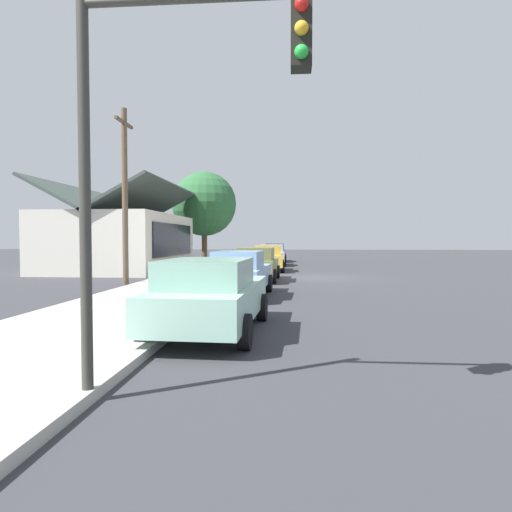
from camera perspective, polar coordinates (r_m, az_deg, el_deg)
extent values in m
plane|color=#38383D|center=(23.20, 7.43, -2.76)|extent=(120.00, 120.00, 0.00)
cube|color=#B2AFA8|center=(23.61, -6.29, -2.48)|extent=(60.00, 4.20, 0.16)
cube|color=#9ED1BC|center=(9.64, -5.69, -5.70)|extent=(4.74, 2.04, 0.70)
cube|color=#86B1A0|center=(9.12, -6.35, -2.17)|extent=(2.30, 1.72, 0.56)
cylinder|color=black|center=(11.30, -8.71, -6.34)|extent=(0.67, 0.24, 0.66)
cylinder|color=black|center=(10.95, 0.78, -6.58)|extent=(0.67, 0.24, 0.66)
cylinder|color=black|center=(8.59, -13.98, -9.10)|extent=(0.67, 0.24, 0.66)
cylinder|color=black|center=(8.13, -1.44, -9.69)|extent=(0.67, 0.24, 0.66)
cube|color=#8CB7E0|center=(15.50, -1.98, -2.69)|extent=(4.47, 1.91, 0.70)
cube|color=#779CBE|center=(15.03, -2.25, -0.44)|extent=(2.18, 1.60, 0.56)
cylinder|color=black|center=(17.03, -4.06, -3.44)|extent=(0.67, 0.25, 0.66)
cylinder|color=black|center=(16.77, 1.67, -3.52)|extent=(0.67, 0.25, 0.66)
cylinder|color=black|center=(14.38, -6.23, -4.49)|extent=(0.67, 0.25, 0.66)
cylinder|color=black|center=(14.08, 0.55, -4.62)|extent=(0.67, 0.25, 0.66)
cube|color=olive|center=(21.32, 0.14, -1.35)|extent=(4.38, 1.90, 0.70)
cube|color=#61683C|center=(20.86, 0.01, 0.31)|extent=(2.12, 1.63, 0.56)
cylinder|color=black|center=(22.78, -1.74, -2.00)|extent=(0.67, 0.24, 0.66)
cylinder|color=black|center=(22.60, 2.76, -2.04)|extent=(0.67, 0.24, 0.66)
cylinder|color=black|center=(20.13, -2.81, -2.56)|extent=(0.67, 0.24, 0.66)
cylinder|color=black|center=(19.93, 2.29, -2.61)|extent=(0.67, 0.24, 0.66)
cube|color=gold|center=(27.64, 1.52, -0.53)|extent=(4.39, 1.96, 0.70)
cube|color=gold|center=(27.18, 1.50, 0.75)|extent=(2.13, 1.67, 0.56)
cylinder|color=black|center=(29.03, -0.21, -1.09)|extent=(0.67, 0.24, 0.66)
cylinder|color=black|center=(28.99, 3.38, -1.10)|extent=(0.67, 0.24, 0.66)
cylinder|color=black|center=(26.35, -0.53, -1.43)|extent=(0.67, 0.24, 0.66)
cylinder|color=black|center=(26.31, 3.43, -1.44)|extent=(0.67, 0.24, 0.66)
cube|color=silver|center=(33.57, 2.10, -0.05)|extent=(4.37, 1.93, 0.70)
cube|color=#A0A2A6|center=(33.11, 2.08, 1.01)|extent=(2.11, 1.66, 0.56)
cylinder|color=black|center=(34.97, 0.65, -0.53)|extent=(0.66, 0.23, 0.66)
cylinder|color=black|center=(34.91, 3.68, -0.54)|extent=(0.66, 0.23, 0.66)
cylinder|color=black|center=(32.28, 0.39, -0.76)|extent=(0.66, 0.23, 0.66)
cylinder|color=black|center=(32.23, 3.68, -0.77)|extent=(0.66, 0.23, 0.66)
cube|color=navy|center=(39.29, 2.44, 0.28)|extent=(4.80, 1.89, 0.70)
cube|color=navy|center=(38.79, 2.44, 1.19)|extent=(2.33, 1.60, 0.56)
cylinder|color=black|center=(40.79, 1.24, -0.14)|extent=(0.67, 0.24, 0.66)
cylinder|color=black|center=(40.77, 3.68, -0.14)|extent=(0.67, 0.24, 0.66)
cylinder|color=black|center=(37.85, 1.10, -0.32)|extent=(0.67, 0.24, 0.66)
cylinder|color=black|center=(37.83, 3.74, -0.33)|extent=(0.67, 0.24, 0.66)
cube|color=silver|center=(29.67, -16.84, 1.67)|extent=(10.78, 6.77, 3.54)
cube|color=black|center=(28.58, -10.44, 2.06)|extent=(8.63, 0.08, 1.98)
cube|color=#3F4C47|center=(29.19, -13.78, 6.94)|extent=(11.38, 3.68, 2.06)
cube|color=#3F4C47|center=(30.42, -19.88, 6.67)|extent=(11.38, 3.68, 2.06)
cylinder|color=brown|center=(36.44, -6.62, 1.73)|extent=(0.44, 0.44, 3.41)
sphere|color=#2D6638|center=(36.55, -6.65, 6.65)|extent=(5.21, 5.21, 5.21)
cylinder|color=#383833|center=(5.81, -21.09, 7.93)|extent=(0.14, 0.14, 5.20)
cube|color=black|center=(5.71, 5.82, 26.43)|extent=(0.28, 0.24, 0.80)
sphere|color=red|center=(5.69, 5.87, 29.44)|extent=(0.16, 0.16, 0.16)
sphere|color=yellow|center=(5.58, 5.86, 27.06)|extent=(0.16, 0.16, 0.16)
sphere|color=green|center=(5.47, 5.84, 24.59)|extent=(0.16, 0.16, 0.16)
cylinder|color=brown|center=(19.80, -16.45, 7.18)|extent=(0.24, 0.24, 7.50)
cube|color=brown|center=(20.32, -16.55, 16.06)|extent=(1.80, 0.12, 0.12)
cylinder|color=red|center=(12.83, -9.36, -4.85)|extent=(0.22, 0.22, 0.55)
sphere|color=red|center=(12.79, -9.37, -3.31)|extent=(0.18, 0.18, 0.18)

